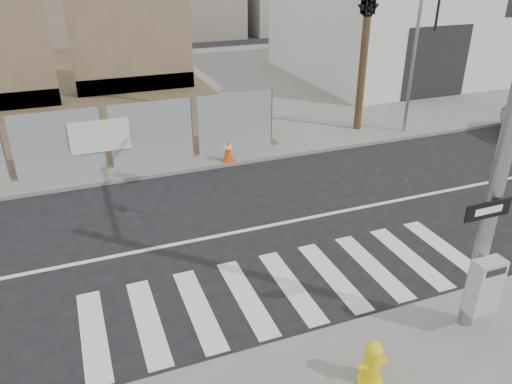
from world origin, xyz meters
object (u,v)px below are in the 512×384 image
object	(u,v)px
signal_pole	(407,41)
fire_hydrant	(372,363)
traffic_cone_d	(228,151)
auto_shop	(408,27)
traffic_cone_c	(44,163)

from	to	relation	value
signal_pole	fire_hydrant	bearing A→B (deg)	-126.15
signal_pole	traffic_cone_d	size ratio (longest dim) A/B	9.67
auto_shop	traffic_cone_d	xyz separation A→B (m)	(-13.15, -8.75, -2.06)
traffic_cone_c	auto_shop	bearing A→B (deg)	21.99
traffic_cone_c	traffic_cone_d	size ratio (longest dim) A/B	0.89
fire_hydrant	auto_shop	bearing A→B (deg)	72.29
auto_shop	traffic_cone_c	bearing A→B (deg)	-158.01
fire_hydrant	traffic_cone_c	world-z (taller)	fire_hydrant
signal_pole	traffic_cone_d	world-z (taller)	signal_pole
signal_pole	fire_hydrant	world-z (taller)	signal_pole
auto_shop	traffic_cone_c	distance (m)	20.30
auto_shop	fire_hydrant	distance (m)	23.12
auto_shop	traffic_cone_d	bearing A→B (deg)	-146.37
auto_shop	traffic_cone_d	size ratio (longest dim) A/B	16.58
fire_hydrant	traffic_cone_d	world-z (taller)	fire_hydrant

